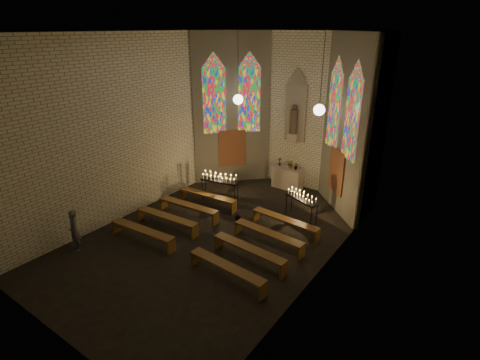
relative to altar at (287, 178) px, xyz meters
The scene contains 18 objects.
floor 5.47m from the altar, 90.00° to the right, with size 12.00×12.00×0.00m, color black.
room 3.83m from the altar, 90.00° to the right, with size 8.22×12.43×7.00m.
altar is the anchor object (origin of this frame).
flower_vase_left 0.87m from the altar, behind, with size 0.21×0.14×0.40m, color #4C723F.
flower_vase_center 0.71m from the altar, 39.82° to the left, with size 0.37×0.32×0.41m, color #4C723F.
flower_vase_right 0.79m from the altar, ahead, with size 0.19×0.16×0.35m, color #4C723F.
aisle_flower_pot 4.02m from the altar, 90.43° to the right, with size 0.25×0.25×0.44m, color #4C723F.
votive_stand_left 3.50m from the altar, 119.57° to the right, with size 1.72×0.75×1.23m.
votive_stand_right 3.20m from the altar, 51.78° to the right, with size 1.56×0.88×1.13m.
pew_left_0 4.10m from the altar, 117.33° to the right, with size 2.77×0.56×0.53m.
pew_right_0 4.10m from the altar, 62.67° to the right, with size 2.77×0.56×0.53m.
pew_left_1 5.20m from the altar, 111.25° to the right, with size 2.77×0.56×0.53m.
pew_right_1 5.20m from the altar, 68.75° to the right, with size 2.77×0.56×0.53m.
pew_left_2 6.33m from the altar, 107.31° to the right, with size 2.77×0.56×0.53m.
pew_right_2 6.33m from the altar, 72.69° to the right, with size 2.77×0.56×0.53m.
pew_left_3 7.48m from the altar, 104.57° to the right, with size 2.77×0.56×0.53m.
pew_right_3 7.48m from the altar, 75.43° to the right, with size 2.77×0.56×0.53m.
visitor 9.50m from the altar, 110.61° to the right, with size 0.54×0.36×1.49m, color #4D4E58.
Camera 1 is at (7.62, -9.22, 7.16)m, focal length 28.00 mm.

